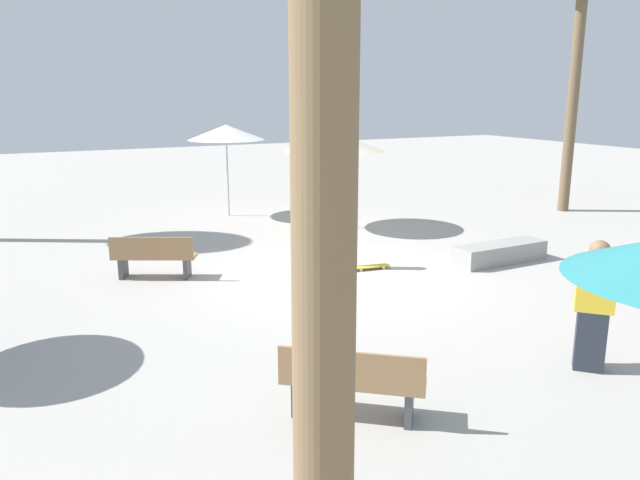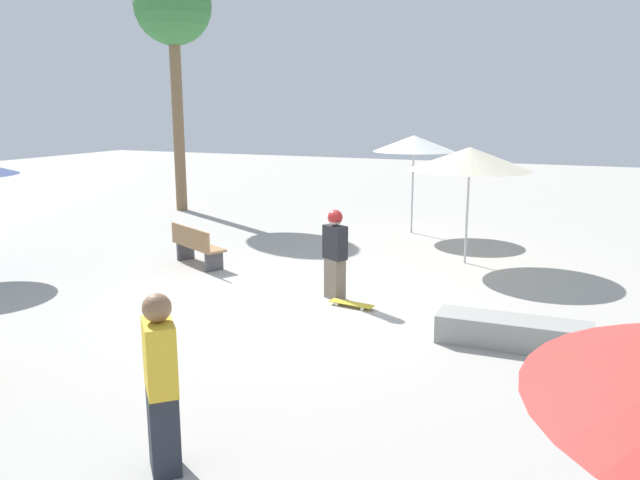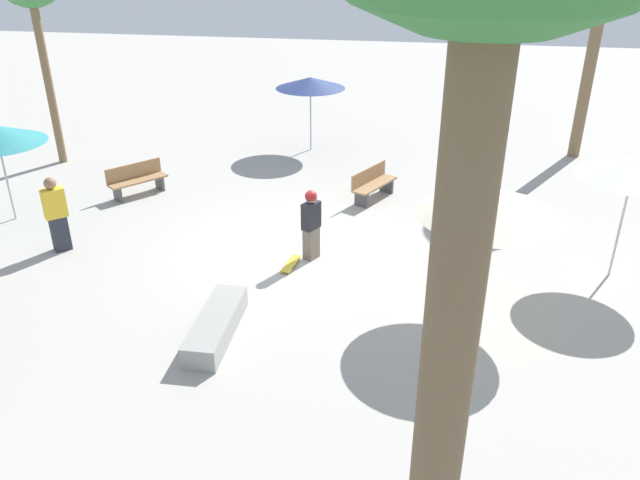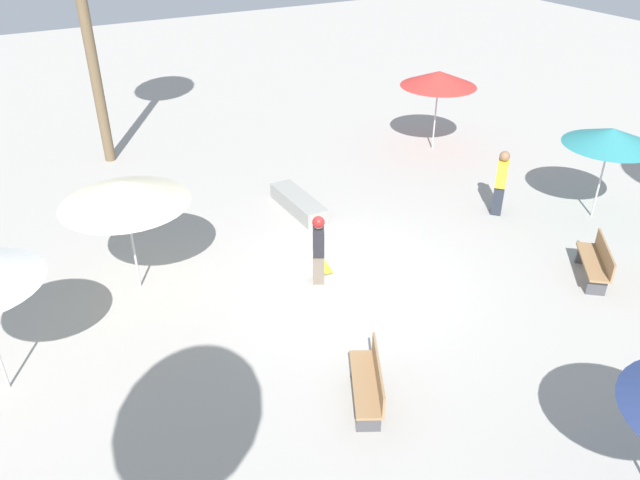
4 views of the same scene
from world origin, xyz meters
TOP-DOWN VIEW (x-y plane):
  - ground_plane at (0.00, 0.00)m, footprint 60.00×60.00m
  - skater_main at (-0.52, 0.35)m, footprint 0.40×0.48m
  - skateboard at (-0.16, 0.81)m, footprint 0.31×0.82m
  - concrete_ledge at (0.60, 3.54)m, footprint 0.66×2.15m
  - bench_far at (-1.52, -3.26)m, footprint 1.12×1.63m
  - shade_umbrella_white at (-6.84, 0.03)m, footprint 2.17×2.17m
  - shade_umbrella_cream at (-4.03, 2.00)m, footprint 2.61×2.61m
  - palm_tree_center_right at (-7.52, -7.96)m, footprint 2.41×2.41m
  - bystander_watching at (5.12, 0.93)m, footprint 0.52×0.52m

SIDE VIEW (x-z plane):
  - ground_plane at x=0.00m, z-range 0.00..0.00m
  - skateboard at x=-0.16m, z-range 0.02..0.09m
  - concrete_ledge at x=0.60m, z-range 0.00..0.41m
  - bench_far at x=-1.52m, z-range 0.00..0.85m
  - skater_main at x=-0.52m, z-range 0.06..1.66m
  - bystander_watching at x=5.12m, z-range 0.00..1.73m
  - shade_umbrella_cream at x=-4.03m, z-range 1.01..3.53m
  - shade_umbrella_white at x=-6.84m, z-range 1.09..3.71m
  - palm_tree_center_right at x=-7.52m, z-range 2.44..10.07m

